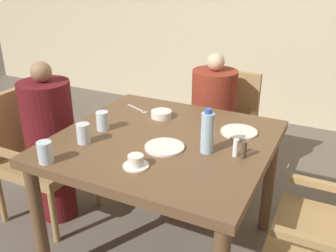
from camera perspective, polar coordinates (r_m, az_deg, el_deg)
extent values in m
plane|color=#60564C|center=(2.45, -0.59, -18.30)|extent=(16.00, 16.00, 0.00)
cube|color=brown|center=(2.03, -0.68, -2.49)|extent=(1.12, 1.08, 0.05)
cylinder|color=brown|center=(2.17, -19.04, -13.97)|extent=(0.07, 0.07, 0.72)
cylinder|color=brown|center=(2.79, -5.40, -3.64)|extent=(0.07, 0.07, 0.72)
cylinder|color=brown|center=(2.48, 15.09, -8.26)|extent=(0.07, 0.07, 0.72)
cube|color=#A88451|center=(2.65, -17.96, -5.12)|extent=(0.52, 0.52, 0.07)
cube|color=#A88451|center=(2.72, -22.31, 0.73)|extent=(0.05, 0.52, 0.43)
cube|color=#A88451|center=(2.74, -14.98, -0.17)|extent=(0.47, 0.04, 0.04)
cube|color=#A88451|center=(2.44, -22.22, -4.26)|extent=(0.47, 0.04, 0.04)
cylinder|color=#A88451|center=(2.78, -10.63, -8.24)|extent=(0.04, 0.04, 0.37)
cylinder|color=#A88451|center=(2.49, -17.01, -13.07)|extent=(0.04, 0.04, 0.37)
cylinder|color=#A88451|center=(3.05, -17.67, -5.95)|extent=(0.04, 0.04, 0.37)
cylinder|color=#A88451|center=(2.79, -24.12, -9.95)|extent=(0.04, 0.04, 0.37)
cylinder|color=#5B1419|center=(2.71, -16.53, -8.89)|extent=(0.24, 0.24, 0.44)
cylinder|color=#5B1419|center=(2.49, -17.80, 0.59)|extent=(0.32, 0.32, 0.53)
sphere|color=#997051|center=(2.39, -18.78, 7.82)|extent=(0.13, 0.13, 0.13)
cube|color=#A88451|center=(2.89, 7.09, -1.66)|extent=(0.52, 0.52, 0.07)
cube|color=#A88451|center=(3.00, 8.88, 4.42)|extent=(0.52, 0.05, 0.43)
cube|color=#A88451|center=(2.76, 11.94, 0.32)|extent=(0.04, 0.47, 0.04)
cube|color=#A88451|center=(2.90, 2.78, 1.99)|extent=(0.04, 0.47, 0.04)
cylinder|color=#A88451|center=(2.74, 9.79, -8.63)|extent=(0.04, 0.04, 0.37)
cylinder|color=#A88451|center=(2.88, 0.96, -6.57)|extent=(0.04, 0.04, 0.37)
cylinder|color=#A88451|center=(3.13, 12.30, -4.49)|extent=(0.04, 0.04, 0.37)
cylinder|color=#A88451|center=(3.25, 4.45, -2.88)|extent=(0.04, 0.04, 0.37)
cylinder|color=maroon|center=(2.92, 6.51, -5.44)|extent=(0.24, 0.24, 0.44)
cylinder|color=maroon|center=(2.72, 6.97, 3.28)|extent=(0.32, 0.32, 0.50)
sphere|color=beige|center=(2.63, 7.30, 9.66)|extent=(0.12, 0.12, 0.12)
cube|color=#A88451|center=(2.03, 23.09, -15.72)|extent=(0.52, 0.52, 0.07)
cube|color=#A88451|center=(1.75, 23.23, -16.47)|extent=(0.47, 0.04, 0.04)
cylinder|color=#A88451|center=(2.36, 16.97, -15.51)|extent=(0.04, 0.04, 0.37)
cylinder|color=white|center=(2.11, 10.76, -0.87)|extent=(0.20, 0.20, 0.01)
cylinder|color=white|center=(1.91, -0.53, -3.23)|extent=(0.20, 0.20, 0.01)
cylinder|color=white|center=(1.75, -4.90, -6.05)|extent=(0.12, 0.12, 0.01)
cylinder|color=white|center=(1.73, -4.93, -5.22)|extent=(0.07, 0.07, 0.05)
cylinder|color=white|center=(2.28, -1.01, 1.83)|extent=(0.13, 0.13, 0.04)
cylinder|color=#A3C6DB|center=(1.84, 6.03, -1.06)|extent=(0.07, 0.07, 0.21)
cylinder|color=#3359B2|center=(1.79, 6.18, 2.27)|extent=(0.04, 0.04, 0.02)
cylinder|color=silver|center=(1.99, -12.76, -1.10)|extent=(0.07, 0.07, 0.11)
cylinder|color=silver|center=(1.85, -18.22, -3.82)|extent=(0.07, 0.07, 0.11)
cylinder|color=silver|center=(2.13, -9.96, 0.78)|extent=(0.07, 0.07, 0.11)
cylinder|color=white|center=(1.84, 10.29, -3.28)|extent=(0.03, 0.03, 0.09)
cylinder|color=#4C3D2D|center=(1.83, 11.45, -3.58)|extent=(0.03, 0.03, 0.09)
cube|color=silver|center=(2.43, -4.89, 2.74)|extent=(0.17, 0.08, 0.00)
cube|color=silver|center=(2.36, -3.60, 2.14)|extent=(0.04, 0.04, 0.00)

